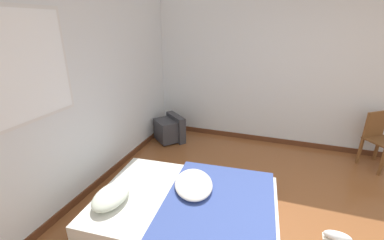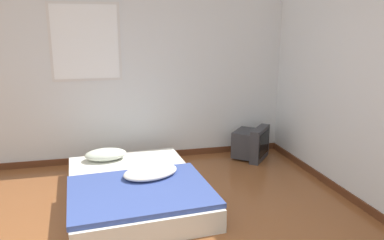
{
  "view_description": "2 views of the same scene",
  "coord_description": "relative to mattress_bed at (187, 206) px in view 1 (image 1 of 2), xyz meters",
  "views": [
    {
      "loc": [
        -2.07,
        0.57,
        2.04
      ],
      "look_at": [
        1.16,
        1.69,
        0.75
      ],
      "focal_mm": 24.0,
      "sensor_mm": 36.0,
      "label": 1
    },
    {
      "loc": [
        -0.18,
        -2.5,
        1.86
      ],
      "look_at": [
        0.9,
        1.96,
        0.73
      ],
      "focal_mm": 35.0,
      "sensor_mm": 36.0,
      "label": 2
    }
  ],
  "objects": [
    {
      "name": "wall_back",
      "position": [
        -0.11,
        1.37,
        1.15
      ],
      "size": [
        7.26,
        0.08,
        2.6
      ],
      "color": "silver",
      "rests_on": "ground_plane"
    },
    {
      "name": "wooden_chair",
      "position": [
        2.0,
        -2.29,
        0.34
      ],
      "size": [
        0.56,
        0.56,
        0.83
      ],
      "color": "brown",
      "rests_on": "ground_plane"
    },
    {
      "name": "crt_tv",
      "position": [
        1.78,
        0.99,
        0.08
      ],
      "size": [
        0.64,
        0.65,
        0.47
      ],
      "color": "#333338",
      "rests_on": "ground_plane"
    },
    {
      "name": "wall_right",
      "position": [
        2.35,
        -1.39,
        1.14
      ],
      "size": [
        0.08,
        7.86,
        2.6
      ],
      "color": "silver",
      "rests_on": "ground_plane"
    },
    {
      "name": "mattress_bed",
      "position": [
        0.0,
        0.0,
        0.0
      ],
      "size": [
        1.54,
        2.05,
        0.37
      ],
      "color": "silver",
      "rests_on": "ground_plane"
    }
  ]
}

